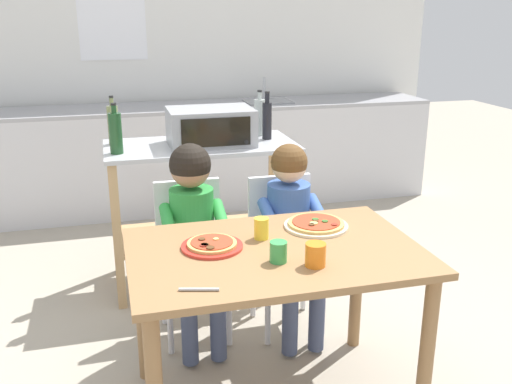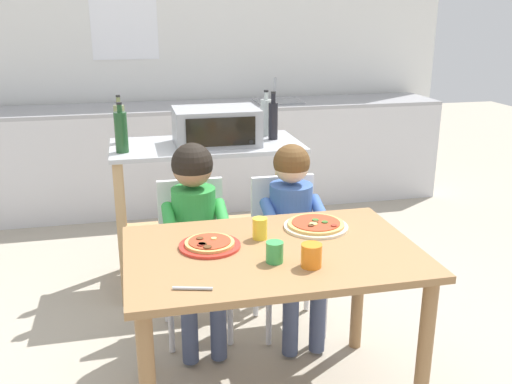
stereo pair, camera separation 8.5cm
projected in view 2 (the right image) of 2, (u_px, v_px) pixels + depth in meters
name	position (u px, v px, depth m)	size (l,w,h in m)	color
ground_plane	(223.00, 278.00, 3.69)	(12.50, 12.50, 0.00)	#A89E8C
back_wall_tiled	(184.00, 46.00, 5.07)	(4.87, 0.14, 2.70)	white
kitchen_counter	(193.00, 156.00, 4.97)	(4.38, 0.60, 1.09)	silver
kitchen_island_cart	(208.00, 190.00, 3.51)	(1.14, 0.57, 0.89)	#B7BABF
toaster_oven	(216.00, 126.00, 3.38)	(0.50, 0.35, 0.22)	#999BA0
bottle_squat_spirits	(266.00, 117.00, 3.62)	(0.07, 0.07, 0.29)	#ADB7B2
bottle_slim_sauce	(273.00, 120.00, 3.50)	(0.06, 0.06, 0.30)	black
bottle_clear_vinegar	(120.00, 123.00, 3.40)	(0.07, 0.07, 0.29)	olive
bottle_brown_beer	(121.00, 132.00, 3.18)	(0.07, 0.07, 0.28)	#1E4723
dining_table	(272.00, 275.00, 2.34)	(1.19, 0.78, 0.74)	olive
dining_chair_left	(194.00, 247.00, 2.97)	(0.36, 0.36, 0.81)	silver
dining_chair_right	(287.00, 242.00, 3.03)	(0.36, 0.36, 0.81)	silver
child_in_green_shirt	(195.00, 219.00, 2.80)	(0.32, 0.42, 1.03)	#424C6B
child_in_blue_striped_shirt	(294.00, 220.00, 2.86)	(0.32, 0.42, 1.01)	#424C6B
pizza_plate_red_rimmed	(210.00, 244.00, 2.32)	(0.25, 0.25, 0.03)	red
pizza_plate_cream	(316.00, 225.00, 2.52)	(0.29, 0.29, 0.03)	beige
drinking_cup_green	(275.00, 252.00, 2.17)	(0.07, 0.07, 0.08)	green
drinking_cup_orange	(311.00, 255.00, 2.13)	(0.08, 0.08, 0.09)	orange
drinking_cup_yellow	(260.00, 228.00, 2.40)	(0.06, 0.06, 0.09)	yellow
serving_spoon	(193.00, 288.00, 1.97)	(0.01, 0.01, 0.14)	#B7BABF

